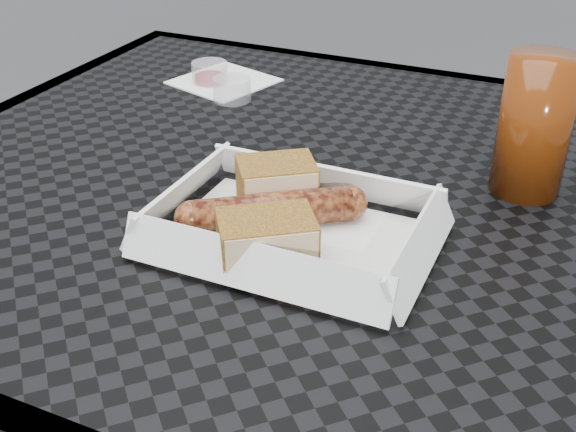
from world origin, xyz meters
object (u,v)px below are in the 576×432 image
(patio_table, at_px, (264,230))
(food_tray, at_px, (293,237))
(drink_glass, at_px, (535,126))
(bratwurst, at_px, (273,211))

(patio_table, distance_m, food_tray, 0.16)
(patio_table, xyz_separation_m, food_tray, (0.09, -0.12, 0.08))
(patio_table, bearing_deg, drink_glass, 14.85)
(drink_glass, bearing_deg, food_tray, -133.69)
(patio_table, height_order, food_tray, food_tray)
(food_tray, distance_m, drink_glass, 0.26)
(food_tray, xyz_separation_m, bratwurst, (-0.02, 0.01, 0.02))
(patio_table, relative_size, bratwurst, 5.23)
(food_tray, bearing_deg, patio_table, 126.80)
(food_tray, relative_size, bratwurst, 1.44)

